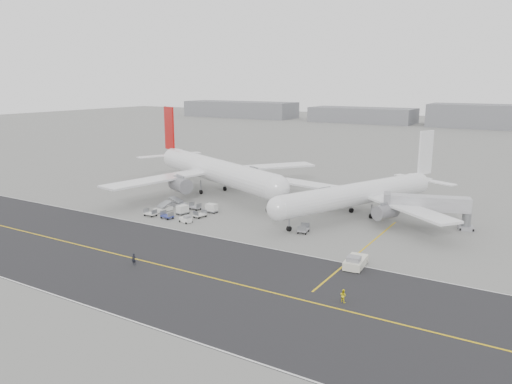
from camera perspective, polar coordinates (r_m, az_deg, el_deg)
The scene contains 11 objects.
ground at distance 96.37m, azimuth -6.13°, elevation -4.43°, with size 700.00×700.00×0.00m, color gray.
taxiway at distance 80.27m, azimuth -11.08°, elevation -8.14°, with size 220.00×59.00×0.03m.
horizon_buildings at distance 335.27m, azimuth 26.76°, elevation 6.47°, with size 520.00×28.00×28.00m, color slate, non-canonical shape.
airliner_a at distance 127.30m, azimuth -4.89°, elevation 2.55°, with size 56.58×55.21×20.74m.
airliner_b at distance 107.53m, azimuth 11.94°, elevation -0.15°, with size 45.30×46.34×16.91m.
pushback_tug at distance 78.98m, azimuth 11.29°, elevation -7.84°, with size 3.17×7.36×2.08m.
jet_bridge at distance 102.67m, azimuth 19.07°, elevation -1.40°, with size 17.14×8.07×6.44m.
gse_cluster at distance 108.87m, azimuth -8.48°, elevation -2.50°, with size 17.51×16.90×2.01m, color #99999E, non-canonical shape.
stray_dolly at distance 95.09m, azimuth 5.43°, elevation -4.65°, with size 1.70×2.77×1.70m, color silver, non-canonical shape.
ground_crew_a at distance 80.53m, azimuth -13.78°, elevation -7.49°, with size 0.70×0.46×1.91m, color black.
ground_crew_b at distance 66.93m, azimuth 9.93°, elevation -11.60°, with size 0.87×0.68×1.79m, color yellow.
Camera 1 is at (56.18, -73.06, 28.14)m, focal length 35.00 mm.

